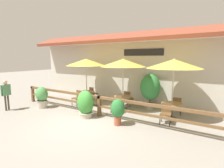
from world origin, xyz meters
TOP-DOWN VIEW (x-y plane):
  - ground_plane at (0.00, 0.00)m, footprint 60.00×60.00m
  - building_facade at (0.00, 4.10)m, footprint 14.28×1.49m
  - patio_railing at (0.00, 1.05)m, footprint 10.40×0.14m
  - patio_umbrella_near at (-2.11, 2.62)m, footprint 2.35×2.35m
  - dining_table_near at (-2.11, 2.62)m, footprint 0.92×0.92m
  - chair_near_streetside at (-2.17, 1.90)m, footprint 0.44×0.44m
  - chair_near_wallside at (-2.20, 3.35)m, footprint 0.50×0.50m
  - patio_umbrella_middle at (0.37, 2.62)m, footprint 2.35×2.35m
  - dining_table_middle at (0.37, 2.62)m, footprint 0.92×0.92m
  - chair_middle_streetside at (0.45, 1.92)m, footprint 0.50×0.50m
  - chair_middle_wallside at (0.33, 3.32)m, footprint 0.42×0.42m
  - patio_umbrella_far at (2.93, 2.50)m, footprint 2.35×2.35m
  - dining_table_far at (2.93, 2.50)m, footprint 0.92×0.92m
  - chair_far_streetside at (2.88, 1.77)m, footprint 0.47×0.47m
  - chair_far_wallside at (2.98, 3.23)m, footprint 0.50×0.50m
  - potted_plant_broad_leaf at (-0.42, 0.57)m, footprint 0.79×0.71m
  - potted_plant_small_flowering at (-3.45, 0.49)m, footprint 0.68×0.61m
  - potted_plant_tall_tropical at (1.29, 0.55)m, footprint 0.58×0.52m
  - potted_plant_entrance_palm at (1.52, 3.55)m, footprint 1.07×0.97m
  - pedestrian at (-4.58, -0.78)m, footprint 0.27×0.55m

SIDE VIEW (x-z plane):
  - ground_plane at x=0.00m, z-range 0.00..0.00m
  - chair_near_streetside at x=-2.17m, z-range 0.05..0.90m
  - chair_near_wallside at x=-2.20m, z-range 0.05..0.90m
  - chair_middle_streetside at x=0.45m, z-range 0.05..0.90m
  - chair_middle_wallside at x=0.33m, z-range 0.05..0.90m
  - chair_far_streetside at x=2.88m, z-range 0.05..0.90m
  - chair_far_wallside at x=2.98m, z-range 0.05..0.90m
  - dining_table_near at x=-2.11m, z-range 0.21..0.91m
  - dining_table_middle at x=0.37m, z-range 0.21..0.91m
  - dining_table_far at x=2.93m, z-range 0.21..0.91m
  - potted_plant_small_flowering at x=-3.45m, z-range 0.03..1.18m
  - potted_plant_broad_leaf at x=-0.42m, z-range 0.00..1.24m
  - potted_plant_tall_tropical at x=1.29m, z-range 0.09..1.17m
  - patio_railing at x=0.00m, z-range 0.22..1.17m
  - pedestrian at x=-4.58m, z-range 0.22..1.80m
  - potted_plant_entrance_palm at x=1.52m, z-range 0.19..2.04m
  - building_facade at x=0.00m, z-range 0.05..4.28m
  - patio_umbrella_near at x=-2.11m, z-range 1.10..3.77m
  - patio_umbrella_middle at x=0.37m, z-range 1.10..3.77m
  - patio_umbrella_far at x=2.93m, z-range 1.10..3.77m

